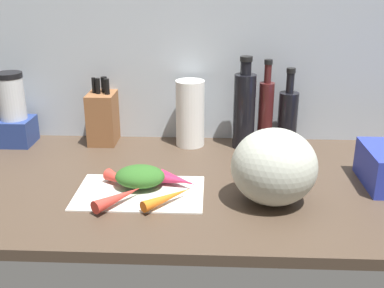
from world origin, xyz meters
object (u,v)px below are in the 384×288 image
carrot_5 (178,179)px  bottle_1 (266,112)px  carrot_2 (119,197)px  winter_squash (274,167)px  carrot_4 (155,177)px  bottle_2 (288,117)px  carrot_6 (159,175)px  carrot_3 (175,180)px  carrot_1 (119,180)px  bottle_0 (244,109)px  knife_block (103,117)px  paper_towel_roll (190,113)px  carrot_0 (167,198)px  blender_appliance (14,114)px  cutting_board (140,192)px

carrot_5 → bottle_1: (28.39, 35.25, 10.35)cm
carrot_2 → winter_squash: 42.17cm
carrot_4 → bottle_2: 55.50cm
carrot_2 → winter_squash: bearing=6.0°
winter_squash → carrot_6: bearing=160.6°
carrot_3 → winter_squash: size_ratio=0.47×
carrot_1 → bottle_0: 52.74cm
bottle_1 → bottle_0: bearing=-168.1°
carrot_2 → knife_block: size_ratio=0.65×
carrot_4 → paper_towel_roll: bearing=75.0°
paper_towel_roll → carrot_0: bearing=-94.7°
blender_appliance → paper_towel_roll: bearing=1.6°
cutting_board → bottle_0: size_ratio=1.12×
cutting_board → carrot_4: bearing=62.9°
paper_towel_roll → carrot_1: bearing=-117.1°
carrot_3 → paper_towel_roll: 37.10cm
cutting_board → paper_towel_roll: (12.34, 39.83, 11.35)cm
carrot_0 → paper_towel_roll: bearing=85.3°
carrot_5 → knife_block: 47.61cm
carrot_1 → bottle_2: bearing=35.1°
carrot_4 → carrot_0: bearing=-70.0°
carrot_4 → blender_appliance: 63.04cm
paper_towel_roll → cutting_board: bearing=-107.2°
carrot_1 → knife_block: 40.82cm
carrot_1 → knife_block: size_ratio=0.47×
carrot_2 → knife_block: 51.82cm
carrot_3 → carrot_5: 1.20cm
knife_block → bottle_2: 65.96cm
winter_squash → bottle_2: bearing=77.3°
carrot_2 → winter_squash: (41.22, 4.32, 7.81)cm
carrot_6 → carrot_5: bearing=-27.1°
carrot_4 → winter_squash: size_ratio=0.72×
cutting_board → carrot_5: carrot_5 is taller
paper_towel_roll → bottle_2: 34.41cm
paper_towel_roll → bottle_2: bottle_2 is taller
carrot_2 → bottle_2: 70.90cm
carrot_2 → blender_appliance: bearing=135.1°
carrot_1 → bottle_2: bottle_2 is taller
carrot_0 → carrot_4: bearing=110.0°
carrot_3 → bottle_0: 42.33cm
carrot_6 → paper_towel_roll: size_ratio=0.48×
carrot_2 → bottle_0: bottle_0 is taller
bottle_1 → paper_towel_roll: bearing=-179.2°
bottle_0 → carrot_2: bearing=-127.6°
carrot_3 → cutting_board: bearing=-157.4°
blender_appliance → carrot_3: bearing=-29.5°
carrot_2 → knife_block: bearing=106.7°
carrot_6 → paper_towel_roll: paper_towel_roll is taller
carrot_3 → paper_towel_roll: (2.66, 35.80, 9.34)cm
carrot_1 → carrot_2: size_ratio=0.71×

